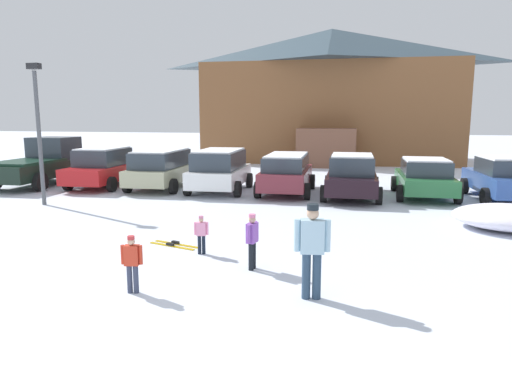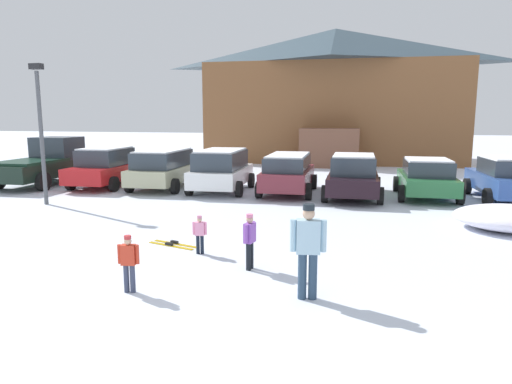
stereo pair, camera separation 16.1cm
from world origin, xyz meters
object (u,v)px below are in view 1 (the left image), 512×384
object	(u,v)px
parked_beige_suv	(162,168)
pickup_truck	(44,163)
parked_green_coupe	(425,177)
skier_adult_in_blue_parka	(312,246)
lamp_post	(38,126)
parked_red_sedan	(105,167)
pair_of_skis	(174,245)
parked_black_sedan	(352,176)
skier_child_in_pink_snowsuit	(201,233)
parked_blue_hatchback	(503,178)
parked_white_suv	(220,169)
parked_maroon_van	(287,172)
skier_child_in_red_jacket	(132,261)
ski_lodge	(330,95)
skier_child_in_purple_jacket	(252,238)

from	to	relation	value
parked_beige_suv	pickup_truck	xyz separation A→B (m)	(-5.86, -0.01, 0.08)
parked_green_coupe	skier_adult_in_blue_parka	world-z (taller)	skier_adult_in_blue_parka
parked_beige_suv	lamp_post	distance (m)	5.41
parked_red_sedan	pair_of_skis	size ratio (longest dim) A/B	3.60
parked_black_sedan	skier_child_in_pink_snowsuit	size ratio (longest dim) A/B	5.18
parked_blue_hatchback	skier_child_in_pink_snowsuit	world-z (taller)	parked_blue_hatchback
parked_beige_suv	parked_white_suv	distance (m)	2.71
parked_white_suv	parked_green_coupe	distance (m)	8.19
parked_red_sedan	parked_black_sedan	size ratio (longest dim) A/B	1.05
parked_maroon_van	pickup_truck	xyz separation A→B (m)	(-11.36, -0.01, 0.12)
parked_black_sedan	skier_child_in_red_jacket	size ratio (longest dim) A/B	4.41
parked_beige_suv	skier_child_in_red_jacket	xyz separation A→B (m)	(4.55, -11.22, -0.32)
ski_lodge	skier_adult_in_blue_parka	distance (m)	26.29
skier_adult_in_blue_parka	skier_child_in_pink_snowsuit	bearing A→B (deg)	143.33
parked_black_sedan	pickup_truck	distance (m)	13.97
parked_green_coupe	skier_child_in_red_jacket	xyz separation A→B (m)	(-6.33, -11.50, -0.19)
parked_black_sedan	pickup_truck	xyz separation A→B (m)	(-13.97, 0.29, 0.15)
parked_red_sedan	skier_adult_in_blue_parka	xyz separation A→B (m)	(10.43, -10.84, 0.07)
parked_green_coupe	pair_of_skis	distance (m)	10.93
ski_lodge	skier_child_in_red_jacket	world-z (taller)	ski_lodge
parked_beige_suv	skier_child_in_purple_jacket	size ratio (longest dim) A/B	3.76
lamp_post	skier_adult_in_blue_parka	bearing A→B (deg)	-31.98
parked_green_coupe	parked_blue_hatchback	world-z (taller)	parked_blue_hatchback
parked_maroon_van	skier_child_in_pink_snowsuit	bearing A→B (deg)	-93.61
parked_white_suv	lamp_post	world-z (taller)	lamp_post
parked_maroon_van	skier_child_in_red_jacket	size ratio (longest dim) A/B	4.19
skier_child_in_red_jacket	skier_child_in_pink_snowsuit	bearing A→B (deg)	80.79
ski_lodge	parked_black_sedan	distance (m)	16.10
parked_maroon_van	skier_child_in_red_jacket	distance (m)	11.27
parked_beige_suv	skier_adult_in_blue_parka	distance (m)	13.22
parked_white_suv	parked_blue_hatchback	distance (m)	10.97
skier_adult_in_blue_parka	parked_black_sedan	bearing A→B (deg)	87.64
pickup_truck	skier_adult_in_blue_parka	size ratio (longest dim) A/B	3.29
pickup_truck	skier_adult_in_blue_parka	bearing A→B (deg)	-38.46
pair_of_skis	parked_black_sedan	bearing A→B (deg)	62.86
parked_green_coupe	pair_of_skis	xyz separation A→B (m)	(-6.83, -8.51, -0.76)
lamp_post	parked_black_sedan	bearing A→B (deg)	20.94
skier_child_in_purple_jacket	pickup_truck	bearing A→B (deg)	142.09
skier_child_in_red_jacket	parked_blue_hatchback	bearing A→B (deg)	51.70
parked_beige_suv	parked_maroon_van	world-z (taller)	parked_beige_suv
skier_child_in_pink_snowsuit	lamp_post	world-z (taller)	lamp_post
parked_maroon_van	parked_green_coupe	distance (m)	5.38
parked_blue_hatchback	skier_child_in_purple_jacket	size ratio (longest dim) A/B	3.70
parked_white_suv	skier_child_in_pink_snowsuit	distance (m)	8.87
parked_blue_hatchback	skier_child_in_red_jacket	distance (m)	14.70
parked_beige_suv	skier_child_in_purple_jacket	bearing A→B (deg)	-56.34
skier_child_in_purple_jacket	parked_maroon_van	bearing A→B (deg)	94.96
parked_red_sedan	parked_black_sedan	distance (m)	10.87
parked_white_suv	pair_of_skis	xyz separation A→B (m)	(1.35, -8.06, -0.92)
parked_white_suv	parked_blue_hatchback	size ratio (longest dim) A/B	0.98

